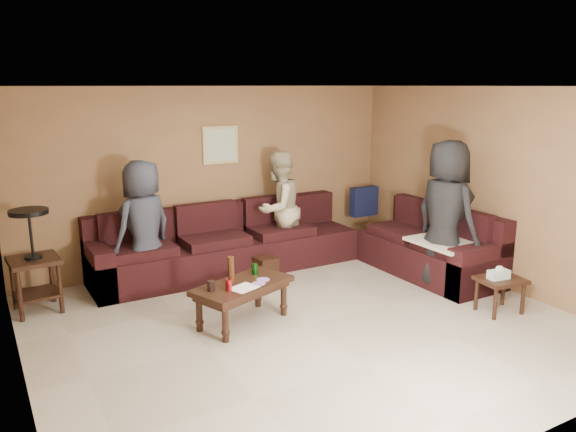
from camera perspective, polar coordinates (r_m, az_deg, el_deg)
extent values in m
plane|color=#AFA794|center=(6.14, 1.96, -10.98)|extent=(5.50, 5.50, 0.00)
cube|color=silver|center=(5.61, 2.16, 12.52)|extent=(5.50, 5.00, 0.10)
cube|color=brown|center=(7.94, -7.53, 3.91)|extent=(5.50, 0.10, 2.50)
cube|color=brown|center=(3.94, 21.76, -6.54)|extent=(5.50, 0.10, 2.50)
cube|color=brown|center=(4.93, -26.29, -3.09)|extent=(0.10, 5.00, 2.50)
cube|color=brown|center=(7.54, 20.12, 2.73)|extent=(0.10, 5.00, 2.50)
cube|color=black|center=(7.77, -6.03, -4.02)|extent=(3.70, 0.90, 0.45)
cube|color=black|center=(7.95, -7.07, -0.30)|extent=(3.70, 0.24, 0.45)
cube|color=black|center=(7.26, -18.67, -5.17)|extent=(0.24, 0.90, 0.63)
cube|color=black|center=(7.85, 14.06, -4.17)|extent=(0.90, 2.00, 0.45)
cube|color=black|center=(7.96, 15.96, -0.69)|extent=(0.24, 2.00, 0.45)
cube|color=black|center=(7.25, 18.90, -5.20)|extent=(0.90, 0.24, 0.63)
cube|color=#101534|center=(8.79, 7.73, 1.48)|extent=(0.45, 0.14, 0.45)
cube|color=beige|center=(7.45, 16.59, -2.42)|extent=(1.00, 0.85, 0.04)
cube|color=black|center=(6.05, -4.65, -7.07)|extent=(1.20, 0.88, 0.06)
cube|color=black|center=(6.07, -4.64, -7.59)|extent=(1.10, 0.78, 0.05)
cylinder|color=black|center=(5.72, -6.38, -10.80)|extent=(0.07, 0.07, 0.39)
cylinder|color=black|center=(6.31, -0.45, -8.36)|extent=(0.07, 0.07, 0.39)
cylinder|color=black|center=(5.99, -9.01, -9.73)|extent=(0.07, 0.07, 0.39)
cylinder|color=black|center=(6.56, -3.08, -7.53)|extent=(0.07, 0.07, 0.39)
cylinder|color=#AD131E|center=(5.83, -6.04, -6.97)|extent=(0.07, 0.07, 0.12)
cylinder|color=#126615|center=(6.29, -3.39, -5.40)|extent=(0.07, 0.07, 0.12)
cylinder|color=#351B0C|center=(6.04, -5.81, -5.42)|extent=(0.07, 0.07, 0.28)
cylinder|color=black|center=(5.84, -7.83, -7.04)|extent=(0.08, 0.08, 0.11)
cube|color=white|center=(5.90, -4.51, -7.29)|extent=(0.34, 0.30, 0.00)
cylinder|color=#F255A8|center=(6.01, -2.98, -6.86)|extent=(0.14, 0.14, 0.01)
cylinder|color=#F255A8|center=(6.12, -2.55, -6.47)|extent=(0.14, 0.14, 0.01)
cube|color=black|center=(6.89, -24.42, -4.13)|extent=(0.56, 0.56, 0.05)
cube|color=black|center=(7.01, -24.12, -7.22)|extent=(0.49, 0.49, 0.03)
cylinder|color=black|center=(6.76, -25.60, -7.28)|extent=(0.05, 0.05, 0.60)
cylinder|color=black|center=(6.82, -22.14, -6.76)|extent=(0.05, 0.05, 0.60)
cylinder|color=black|center=(7.15, -26.14, -6.24)|extent=(0.05, 0.05, 0.60)
cylinder|color=black|center=(7.21, -22.87, -5.76)|extent=(0.05, 0.05, 0.60)
cylinder|color=black|center=(6.88, -24.46, -3.80)|extent=(0.19, 0.19, 0.03)
cylinder|color=black|center=(6.81, -24.67, -1.66)|extent=(0.03, 0.03, 0.50)
cylinder|color=black|center=(6.76, -24.87, 0.38)|extent=(0.42, 0.42, 0.05)
cube|color=black|center=(6.76, 20.81, -6.10)|extent=(0.54, 0.46, 0.04)
cylinder|color=black|center=(6.59, 20.30, -8.31)|extent=(0.04, 0.04, 0.38)
cylinder|color=black|center=(6.85, 22.75, -7.71)|extent=(0.04, 0.04, 0.38)
cylinder|color=black|center=(6.80, 18.59, -7.51)|extent=(0.04, 0.04, 0.38)
cylinder|color=black|center=(7.05, 21.03, -6.97)|extent=(0.04, 0.04, 0.38)
cube|color=white|center=(6.70, 20.62, -5.59)|extent=(0.25, 0.15, 0.10)
cube|color=white|center=(6.68, 20.66, -5.02)|extent=(0.06, 0.04, 0.05)
cube|color=black|center=(7.41, -2.30, -5.37)|extent=(0.29, 0.29, 0.32)
cube|color=tan|center=(7.90, -6.89, 7.18)|extent=(0.52, 0.03, 0.52)
cube|color=silver|center=(7.89, -6.85, 7.17)|extent=(0.44, 0.01, 0.44)
imported|color=#2C313E|center=(7.08, -14.42, -1.07)|extent=(0.95, 0.81, 1.65)
imported|color=tan|center=(7.91, -0.98, 0.76)|extent=(0.98, 0.89, 1.62)
imported|color=black|center=(7.25, 15.73, 0.10)|extent=(0.63, 0.94, 1.87)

